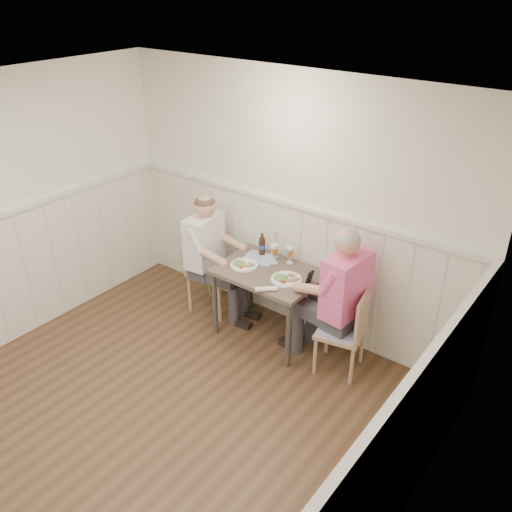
# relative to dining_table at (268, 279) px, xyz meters

# --- Properties ---
(ground_plane) EXTENTS (4.50, 4.50, 0.00)m
(ground_plane) POSITION_rel_dining_table_xyz_m (-0.03, -1.84, -0.65)
(ground_plane) COLOR #49311E
(room_shell) EXTENTS (4.04, 4.54, 2.60)m
(room_shell) POSITION_rel_dining_table_xyz_m (-0.03, -1.84, 0.86)
(room_shell) COLOR white
(room_shell) RESTS_ON ground
(wainscot) EXTENTS (4.00, 4.49, 1.34)m
(wainscot) POSITION_rel_dining_table_xyz_m (-0.03, -1.15, 0.03)
(wainscot) COLOR white
(wainscot) RESTS_ON ground
(dining_table) EXTENTS (1.00, 0.70, 0.75)m
(dining_table) POSITION_rel_dining_table_xyz_m (0.00, 0.00, 0.00)
(dining_table) COLOR #4A4239
(dining_table) RESTS_ON ground
(chair_right) EXTENTS (0.48, 0.48, 0.86)m
(chair_right) POSITION_rel_dining_table_xyz_m (0.89, -0.01, -0.19)
(chair_right) COLOR #9C6F51
(chair_right) RESTS_ON ground
(chair_left) EXTENTS (0.51, 0.51, 0.96)m
(chair_left) POSITION_rel_dining_table_xyz_m (-0.82, 0.04, -0.13)
(chair_left) COLOR #9C6F51
(chair_left) RESTS_ON ground
(man_in_pink) EXTENTS (0.70, 0.49, 1.45)m
(man_in_pink) POSITION_rel_dining_table_xyz_m (0.80, 0.01, -0.04)
(man_in_pink) COLOR #3F3F47
(man_in_pink) RESTS_ON ground
(diner_cream) EXTENTS (0.67, 0.47, 1.37)m
(diner_cream) POSITION_rel_dining_table_xyz_m (-0.77, -0.02, -0.08)
(diner_cream) COLOR #3F3F47
(diner_cream) RESTS_ON ground
(plate_man) EXTENTS (0.30, 0.30, 0.07)m
(plate_man) POSITION_rel_dining_table_xyz_m (0.23, -0.05, 0.12)
(plate_man) COLOR white
(plate_man) RESTS_ON dining_table
(plate_diner) EXTENTS (0.27, 0.27, 0.07)m
(plate_diner) POSITION_rel_dining_table_xyz_m (-0.26, -0.07, 0.12)
(plate_diner) COLOR white
(plate_diner) RESTS_ON dining_table
(beer_glass_a) EXTENTS (0.07, 0.07, 0.18)m
(beer_glass_a) POSITION_rel_dining_table_xyz_m (0.07, 0.26, 0.22)
(beer_glass_a) COLOR silver
(beer_glass_a) RESTS_ON dining_table
(beer_glass_b) EXTENTS (0.08, 0.08, 0.21)m
(beer_glass_b) POSITION_rel_dining_table_xyz_m (-0.05, 0.17, 0.23)
(beer_glass_b) COLOR silver
(beer_glass_b) RESTS_ON dining_table
(beer_bottle) EXTENTS (0.07, 0.07, 0.24)m
(beer_bottle) POSITION_rel_dining_table_xyz_m (-0.25, 0.23, 0.20)
(beer_bottle) COLOR black
(beer_bottle) RESTS_ON dining_table
(rolled_napkin) EXTENTS (0.18, 0.17, 0.05)m
(rolled_napkin) POSITION_rel_dining_table_xyz_m (0.20, -0.31, 0.12)
(rolled_napkin) COLOR white
(rolled_napkin) RESTS_ON dining_table
(grass_vase) EXTENTS (0.04, 0.04, 0.33)m
(grass_vase) POSITION_rel_dining_table_xyz_m (-0.11, 0.24, 0.25)
(grass_vase) COLOR silver
(grass_vase) RESTS_ON dining_table
(gingham_mat) EXTENTS (0.36, 0.31, 0.01)m
(gingham_mat) POSITION_rel_dining_table_xyz_m (-0.22, 0.15, 0.10)
(gingham_mat) COLOR #546AC3
(gingham_mat) RESTS_ON dining_table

